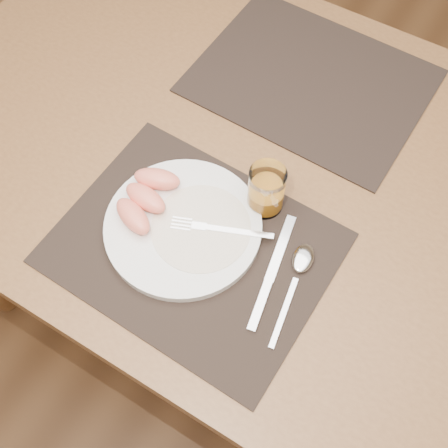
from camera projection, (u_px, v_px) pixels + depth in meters
ground at (246, 303)px, 1.70m from camera, size 5.00×5.00×0.00m
table at (257, 183)px, 1.11m from camera, size 1.40×0.90×0.75m
placemat_near at (193, 248)px, 0.95m from camera, size 0.46×0.36×0.00m
placemat_far at (311, 81)px, 1.13m from camera, size 0.46×0.36×0.00m
plate at (183, 227)px, 0.96m from camera, size 0.27×0.27×0.02m
plate_dressing at (201, 228)px, 0.95m from camera, size 0.17×0.17×0.00m
fork at (213, 228)px, 0.95m from camera, size 0.17×0.08×0.00m
knife at (269, 281)px, 0.92m from camera, size 0.06×0.22×0.01m
spoon at (300, 266)px, 0.93m from camera, size 0.05×0.19×0.01m
juice_glass at (266, 191)px, 0.95m from camera, size 0.06×0.06×0.10m
grapefruit_wedges at (145, 197)px, 0.96m from camera, size 0.10×0.15×0.03m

